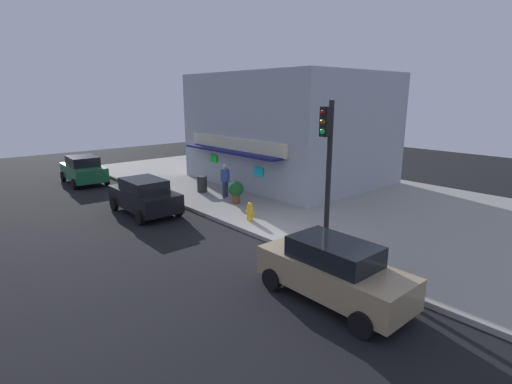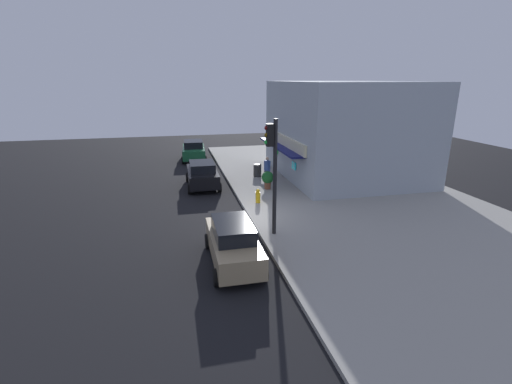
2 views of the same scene
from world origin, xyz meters
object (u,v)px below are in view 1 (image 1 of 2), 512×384
object	(u,v)px
traffic_light	(327,158)
fire_hydrant	(250,212)
trash_can	(202,184)
parked_car_green	(83,170)
pedestrian	(225,179)
parked_car_tan	(333,271)
parked_car_black	(144,196)
potted_plant_by_doorway	(236,190)

from	to	relation	value
traffic_light	fire_hydrant	bearing A→B (deg)	174.98
trash_can	parked_car_green	xyz separation A→B (m)	(-7.48, -4.05, 0.26)
pedestrian	trash_can	bearing A→B (deg)	-172.80
parked_car_tan	parked_car_black	xyz separation A→B (m)	(-11.03, -0.21, -0.01)
parked_car_green	traffic_light	bearing A→B (deg)	7.57
fire_hydrant	parked_car_tan	world-z (taller)	parked_car_tan
trash_can	pedestrian	distance (m)	1.97
traffic_light	potted_plant_by_doorway	world-z (taller)	traffic_light
parked_car_tan	parked_car_black	distance (m)	11.03
fire_hydrant	pedestrian	xyz separation A→B (m)	(-3.87, 1.55, 0.59)
fire_hydrant	traffic_light	bearing A→B (deg)	-5.02
parked_car_black	parked_car_green	xyz separation A→B (m)	(-8.69, 0.00, 0.02)
traffic_light	parked_car_black	world-z (taller)	traffic_light
potted_plant_by_doorway	parked_car_tan	world-z (taller)	parked_car_tan
parked_car_black	potted_plant_by_doorway	bearing A→B (deg)	63.55
parked_car_tan	parked_car_green	xyz separation A→B (m)	(-19.72, -0.21, 0.01)
trash_can	parked_car_black	world-z (taller)	parked_car_black
fire_hydrant	parked_car_green	distance (m)	13.51
trash_can	potted_plant_by_doorway	xyz separation A→B (m)	(3.19, -0.07, 0.23)
trash_can	parked_car_tan	distance (m)	12.83
trash_can	parked_car_tan	world-z (taller)	parked_car_tan
trash_can	parked_car_green	distance (m)	8.51
potted_plant_by_doorway	parked_car_black	xyz separation A→B (m)	(-1.98, -3.98, 0.01)
fire_hydrant	parked_car_green	world-z (taller)	parked_car_green
potted_plant_by_doorway	parked_car_green	distance (m)	11.39
traffic_light	parked_car_tan	size ratio (longest dim) A/B	1.19
fire_hydrant	parked_car_black	size ratio (longest dim) A/B	0.20
pedestrian	potted_plant_by_doorway	world-z (taller)	pedestrian
fire_hydrant	potted_plant_by_doorway	bearing A→B (deg)	154.13
trash_can	traffic_light	bearing A→B (deg)	-9.51
pedestrian	parked_car_green	world-z (taller)	pedestrian
fire_hydrant	parked_car_black	xyz separation A→B (m)	(-4.54, -2.74, 0.30)
parked_car_green	pedestrian	bearing A→B (deg)	24.63
fire_hydrant	parked_car_black	bearing A→B (deg)	-148.93
trash_can	parked_car_green	size ratio (longest dim) A/B	0.22
traffic_light	pedestrian	size ratio (longest dim) A/B	2.88
parked_car_tan	traffic_light	bearing A→B (deg)	134.09
traffic_light	parked_car_black	size ratio (longest dim) A/B	1.25
pedestrian	potted_plant_by_doorway	bearing A→B (deg)	-13.36
traffic_light	parked_car_green	bearing A→B (deg)	-172.43
parked_car_black	traffic_light	bearing A→B (deg)	14.68
traffic_light	potted_plant_by_doorway	xyz separation A→B (m)	(-6.98, 1.63, -2.64)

